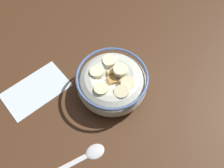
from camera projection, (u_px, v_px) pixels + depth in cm
name	position (u px, v px, depth cm)	size (l,w,h in cm)	color
ground_plane	(112.00, 92.00, 61.17)	(94.13, 94.13, 2.00)	#472B19
cereal_bowl	(112.00, 83.00, 57.33)	(15.65, 15.65, 6.90)	beige
spoon	(87.00, 155.00, 52.49)	(13.64, 5.88, 0.80)	silver
folded_napkin	(36.00, 90.00, 60.20)	(14.71, 8.82, 0.30)	silver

